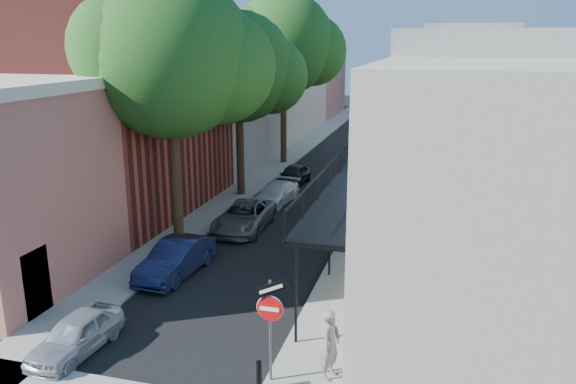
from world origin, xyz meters
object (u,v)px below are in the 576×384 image
Objects in this scene: oak_far at (291,45)px; bollard at (259,376)px; sign_post at (270,313)px; parked_car_a at (76,335)px; parked_car_c at (244,216)px; parked_car_e at (293,175)px; parked_car_d at (276,194)px; pedestrian at (331,344)px; parked_car_b at (176,259)px; oak_mid at (246,70)px; oak_near at (182,59)px.

bollard is at bearing -76.65° from oak_far.
sign_post is 0.92× the size of parked_car_a.
parked_car_e is at bearing 87.98° from parked_car_c.
parked_car_d is 1.06× the size of parked_car_e.
parked_car_e is 1.91× the size of pedestrian.
oak_mid is at bearing 99.87° from parked_car_b.
parked_car_e reaches higher than parked_car_a.
pedestrian is (7.97, -8.74, -6.81)m from oak_near.
oak_mid is 2.23× the size of parked_car_c.
pedestrian is (7.20, 0.52, 0.52)m from parked_car_a.
oak_near is 2.49× the size of parked_car_c.
parked_car_c is (1.80, -5.79, -6.42)m from oak_mid.
parked_car_c is 8.66m from parked_car_e.
parked_car_a is at bearing 179.76° from sign_post.
oak_far is at bearing 103.91° from sign_post.
parked_car_c is at bearing 111.15° from bollard.
oak_near reaches higher than oak_mid.
oak_mid is at bearing 95.70° from parked_car_a.
parked_car_d is 4.14m from parked_car_e.
parked_car_d is at bearing 88.68° from parked_car_a.
oak_near is 7.76m from parked_car_c.
parked_car_d is at bearing 105.92° from sign_post.
parked_car_b is at bearing 68.82° from pedestrian.
parked_car_c is at bearing -83.32° from oak_far.
sign_post is at bearing -42.04° from parked_car_b.
parked_car_a is 20.13m from parked_car_e.
parked_car_d is (1.95, -10.31, -7.70)m from oak_far.
bollard is 0.17× the size of parked_car_c.
pedestrian is at bearing -61.73° from parked_car_c.
oak_near reaches higher than bollard.
oak_mid is (-6.42, 17.73, 6.54)m from bollard.
bollard is at bearing 138.25° from pedestrian.
pedestrian is (6.00, -15.44, 0.51)m from parked_car_d.
parked_car_d is (1.20, 15.96, 0.01)m from parked_car_a.
oak_mid is 2.80× the size of parked_car_e.
oak_mid is 18.44m from parked_car_a.
parked_car_b is 10.28m from parked_car_d.
oak_mid reaches higher than parked_car_b.
oak_mid is 7.30m from parked_car_e.
parked_car_a is 16.01m from parked_car_d.
parked_car_a is 0.89× the size of parked_car_e.
oak_near reaches higher than sign_post.
oak_mid is at bearing 155.49° from parked_car_d.
pedestrian is (7.95, -25.75, -7.19)m from oak_far.
oak_mid is at bearing 109.90° from bollard.
oak_far is (-6.35, 26.77, 7.74)m from bollard.
bollard is 1.98m from pedestrian.
sign_post is 0.29× the size of oak_mid.
oak_far reaches higher than parked_car_c.
parked_car_c is at bearing 87.46° from parked_car_b.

